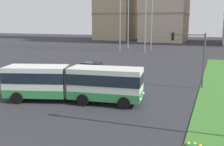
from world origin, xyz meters
The scene contains 3 objects.
articulated_bus centered at (-2.36, 13.20, 1.65)m, with size 12.04×5.12×3.00m.
car_black_sedan centered at (-6.04, 24.46, 0.75)m, with size 4.45×2.12×1.58m.
traffic_light_far_right centered at (6.49, 22.00, 3.91)m, with size 3.56×0.28×5.67m.
Camera 1 is at (8.74, -5.45, 6.64)m, focal length 41.52 mm.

